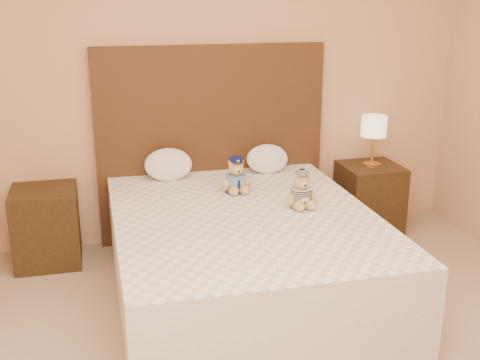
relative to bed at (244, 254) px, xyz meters
name	(u,v)px	position (x,y,z in m)	size (l,w,h in m)	color
room_walls	(286,7)	(0.00, -0.74, 1.53)	(4.04, 4.52, 2.72)	tan
bed	(244,254)	(0.00, 0.00, 0.00)	(1.60, 2.00, 0.55)	white
headboard	(212,144)	(0.00, 1.01, 0.47)	(1.75, 0.08, 1.50)	#452614
nightstand_left	(47,226)	(-1.25, 0.80, 0.00)	(0.45, 0.45, 0.55)	#382512
nightstand_right	(369,198)	(1.25, 0.80, 0.00)	(0.45, 0.45, 0.55)	#382512
lamp	(374,129)	(1.25, 0.80, 0.57)	(0.20, 0.20, 0.40)	gold
teddy_police	(236,175)	(0.05, 0.42, 0.40)	(0.21, 0.20, 0.24)	tan
teddy_prisoner	(301,190)	(0.38, 0.03, 0.39)	(0.21, 0.20, 0.23)	tan
pillow_left	(168,163)	(-0.36, 0.83, 0.40)	(0.35, 0.23, 0.25)	white
pillow_right	(267,158)	(0.39, 0.83, 0.39)	(0.32, 0.21, 0.23)	white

